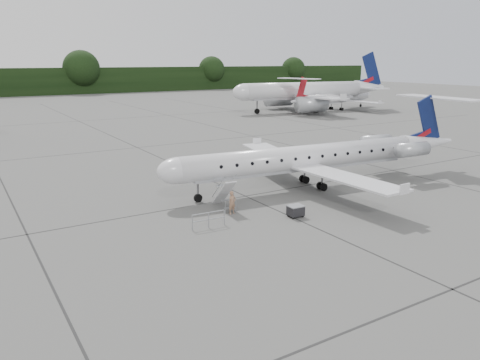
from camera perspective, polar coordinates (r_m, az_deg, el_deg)
ground at (r=34.90m, az=15.63°, el=-3.18°), size 320.00×320.00×0.00m
treeline at (r=154.46m, az=-22.82°, el=11.00°), size 260.00×4.00×8.00m
main_regional_jet at (r=38.21m, az=7.85°, el=4.17°), size 29.32×22.41×7.05m
airstair at (r=33.00m, az=-1.95°, el=-1.64°), size 1.08×2.47×2.21m
passenger at (r=31.91m, az=-0.96°, el=-2.77°), size 0.64×0.48×1.61m
safety_railing at (r=29.45m, az=-3.85°, el=-4.91°), size 2.20×0.21×1.00m
baggage_cart at (r=31.62m, az=6.79°, el=-3.74°), size 1.03×0.86×0.86m
bg_narrowbody at (r=97.06m, az=7.77°, el=11.73°), size 35.99×28.21×11.81m
bg_regional_right at (r=102.28m, az=12.05°, el=10.35°), size 30.98×25.56×7.08m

